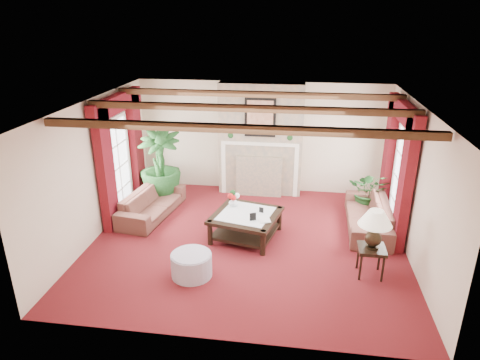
# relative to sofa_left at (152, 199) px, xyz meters

# --- Properties ---
(floor) EXTENTS (6.00, 6.00, 0.00)m
(floor) POSITION_rel_sofa_left_xyz_m (2.22, -0.88, -0.38)
(floor) COLOR #510E11
(floor) RESTS_ON ground
(ceiling) EXTENTS (6.00, 6.00, 0.00)m
(ceiling) POSITION_rel_sofa_left_xyz_m (2.22, -0.88, 2.32)
(ceiling) COLOR white
(ceiling) RESTS_ON floor
(back_wall) EXTENTS (6.00, 0.02, 2.70)m
(back_wall) POSITION_rel_sofa_left_xyz_m (2.22, 1.87, 0.97)
(back_wall) COLOR beige
(back_wall) RESTS_ON ground
(left_wall) EXTENTS (0.02, 5.50, 2.70)m
(left_wall) POSITION_rel_sofa_left_xyz_m (-0.78, -0.88, 0.97)
(left_wall) COLOR beige
(left_wall) RESTS_ON ground
(right_wall) EXTENTS (0.02, 5.50, 2.70)m
(right_wall) POSITION_rel_sofa_left_xyz_m (5.22, -0.88, 0.97)
(right_wall) COLOR beige
(right_wall) RESTS_ON ground
(ceiling_beams) EXTENTS (6.00, 3.00, 0.12)m
(ceiling_beams) POSITION_rel_sofa_left_xyz_m (2.22, -0.88, 2.26)
(ceiling_beams) COLOR #321D0F
(ceiling_beams) RESTS_ON ceiling
(fireplace) EXTENTS (2.00, 0.52, 2.70)m
(fireplace) POSITION_rel_sofa_left_xyz_m (2.22, 1.67, 2.32)
(fireplace) COLOR #9C8365
(fireplace) RESTS_ON ground
(french_door_left) EXTENTS (0.10, 1.10, 2.16)m
(french_door_left) POSITION_rel_sofa_left_xyz_m (-0.75, 0.12, 1.75)
(french_door_left) COLOR white
(french_door_left) RESTS_ON ground
(french_door_right) EXTENTS (0.10, 1.10, 2.16)m
(french_door_right) POSITION_rel_sofa_left_xyz_m (5.19, 0.12, 1.75)
(french_door_right) COLOR white
(french_door_right) RESTS_ON ground
(curtains_left) EXTENTS (0.20, 2.40, 2.55)m
(curtains_left) POSITION_rel_sofa_left_xyz_m (-0.64, 0.12, 2.17)
(curtains_left) COLOR #4B0A15
(curtains_left) RESTS_ON ground
(curtains_right) EXTENTS (0.20, 2.40, 2.55)m
(curtains_right) POSITION_rel_sofa_left_xyz_m (5.08, 0.12, 2.17)
(curtains_right) COLOR #4B0A15
(curtains_right) RESTS_ON ground
(sofa_left) EXTENTS (2.13, 1.16, 0.77)m
(sofa_left) POSITION_rel_sofa_left_xyz_m (0.00, 0.00, 0.00)
(sofa_left) COLOR #390F1D
(sofa_left) RESTS_ON ground
(sofa_right) EXTENTS (2.11, 0.76, 0.81)m
(sofa_right) POSITION_rel_sofa_left_xyz_m (4.63, 0.02, 0.02)
(sofa_right) COLOR #390F1D
(sofa_right) RESTS_ON ground
(potted_palm) EXTENTS (1.41, 1.99, 0.98)m
(potted_palm) POSITION_rel_sofa_left_xyz_m (-0.06, 0.88, 0.11)
(potted_palm) COLOR black
(potted_palm) RESTS_ON ground
(small_plant) EXTENTS (1.26, 1.31, 0.76)m
(small_plant) POSITION_rel_sofa_left_xyz_m (4.74, 0.90, -0.00)
(small_plant) COLOR black
(small_plant) RESTS_ON ground
(coffee_table) EXTENTS (1.48, 1.48, 0.50)m
(coffee_table) POSITION_rel_sofa_left_xyz_m (2.17, -0.68, -0.13)
(coffee_table) COLOR black
(coffee_table) RESTS_ON ground
(side_table) EXTENTS (0.53, 0.53, 0.53)m
(side_table) POSITION_rel_sofa_left_xyz_m (4.44, -1.72, -0.12)
(side_table) COLOR black
(side_table) RESTS_ON ground
(ottoman) EXTENTS (0.70, 0.70, 0.41)m
(ottoman) POSITION_rel_sofa_left_xyz_m (1.43, -2.16, -0.18)
(ottoman) COLOR #A39CB1
(ottoman) RESTS_ON ground
(table_lamp) EXTENTS (0.55, 0.55, 0.70)m
(table_lamp) POSITION_rel_sofa_left_xyz_m (4.44, -1.72, 0.50)
(table_lamp) COLOR black
(table_lamp) RESTS_ON side_table
(flower_vase) EXTENTS (0.32, 0.33, 0.19)m
(flower_vase) POSITION_rel_sofa_left_xyz_m (1.88, -0.37, 0.22)
(flower_vase) COLOR silver
(flower_vase) RESTS_ON coffee_table
(book) EXTENTS (0.23, 0.13, 0.30)m
(book) POSITION_rel_sofa_left_xyz_m (2.44, -0.93, 0.27)
(book) COLOR black
(book) RESTS_ON coffee_table
(photo_frame_a) EXTENTS (0.12, 0.07, 0.17)m
(photo_frame_a) POSITION_rel_sofa_left_xyz_m (2.34, -0.96, 0.20)
(photo_frame_a) COLOR black
(photo_frame_a) RESTS_ON coffee_table
(photo_frame_b) EXTENTS (0.09, 0.05, 0.12)m
(photo_frame_b) POSITION_rel_sofa_left_xyz_m (2.47, -0.60, 0.18)
(photo_frame_b) COLOR black
(photo_frame_b) RESTS_ON coffee_table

